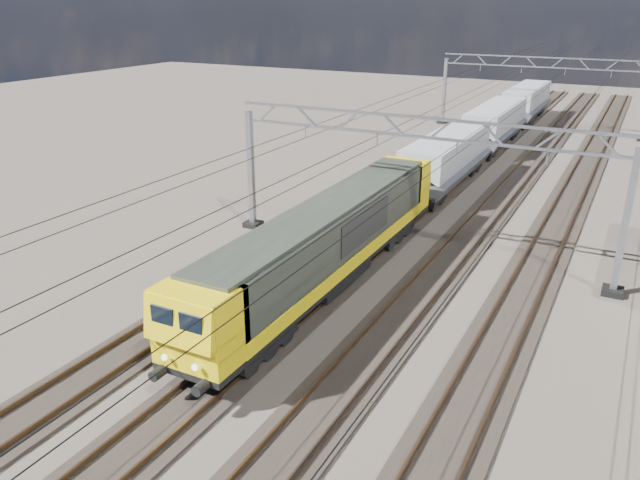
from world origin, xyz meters
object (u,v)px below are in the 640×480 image
at_px(catenary_gantry_far, 540,91).
at_px(hopper_wagon_lead, 447,157).
at_px(locomotive, 329,240).
at_px(hopper_wagon_third, 527,100).
at_px(hopper_wagon_mid, 495,123).
at_px(catenary_gantry_mid, 414,182).

xyz_separation_m(catenary_gantry_far, hopper_wagon_lead, (-2.00, -23.52, -1.67)).
xyz_separation_m(locomotive, hopper_wagon_lead, (-0.00, 17.70, -0.09)).
height_order(hopper_wagon_lead, hopper_wagon_third, same).
height_order(catenary_gantry_far, locomotive, catenary_gantry_far).
distance_m(hopper_wagon_mid, hopper_wagon_third, 14.20).
relative_size(catenary_gantry_mid, hopper_wagon_mid, 1.53).
relative_size(catenary_gantry_mid, catenary_gantry_far, 1.00).
xyz_separation_m(locomotive, hopper_wagon_mid, (-0.00, 31.90, -0.09)).
bearing_deg(catenary_gantry_mid, hopper_wagon_third, 92.80).
bearing_deg(hopper_wagon_lead, catenary_gantry_mid, -80.90).
bearing_deg(hopper_wagon_mid, locomotive, -90.00).
relative_size(catenary_gantry_mid, hopper_wagon_third, 1.53).
xyz_separation_m(catenary_gantry_mid, hopper_wagon_third, (-2.00, 40.88, -1.67)).
bearing_deg(catenary_gantry_far, hopper_wagon_lead, -94.86).
bearing_deg(catenary_gantry_far, locomotive, -92.78).
bearing_deg(catenary_gantry_mid, locomotive, -110.99).
xyz_separation_m(catenary_gantry_far, locomotive, (-2.00, -41.21, -1.58)).
bearing_deg(hopper_wagon_third, catenary_gantry_mid, -87.20).
relative_size(catenary_gantry_far, hopper_wagon_lead, 1.53).
height_order(catenary_gantry_mid, hopper_wagon_mid, catenary_gantry_mid).
distance_m(catenary_gantry_mid, locomotive, 5.80).
xyz_separation_m(catenary_gantry_mid, hopper_wagon_mid, (-2.00, 26.68, -1.67)).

